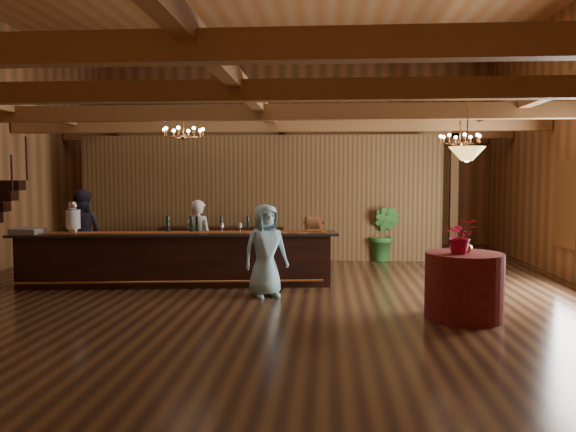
# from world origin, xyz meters

# --- Properties ---
(floor) EXTENTS (14.00, 14.00, 0.00)m
(floor) POSITION_xyz_m (0.00, 0.00, 0.00)
(floor) COLOR brown
(floor) RESTS_ON ground
(wall_back) EXTENTS (12.00, 0.10, 5.50)m
(wall_back) POSITION_xyz_m (0.00, 7.00, 2.75)
(wall_back) COLOR #B16940
(wall_back) RESTS_ON floor
(wall_front) EXTENTS (12.00, 0.10, 5.50)m
(wall_front) POSITION_xyz_m (0.00, -7.00, 2.75)
(wall_front) COLOR #B16940
(wall_front) RESTS_ON floor
(beam_grid) EXTENTS (11.90, 13.90, 0.39)m
(beam_grid) POSITION_xyz_m (0.00, 0.51, 3.24)
(beam_grid) COLOR brown
(beam_grid) RESTS_ON wall_left
(support_posts) EXTENTS (9.20, 10.20, 3.20)m
(support_posts) POSITION_xyz_m (0.00, -0.50, 1.60)
(support_posts) COLOR brown
(support_posts) RESTS_ON floor
(partition_wall) EXTENTS (9.00, 0.18, 3.10)m
(partition_wall) POSITION_xyz_m (-0.50, 3.50, 1.55)
(partition_wall) COLOR brown
(partition_wall) RESTS_ON floor
(window_right_back) EXTENTS (0.12, 1.05, 1.75)m
(window_right_back) POSITION_xyz_m (5.95, 1.00, 1.55)
(window_right_back) COLOR white
(window_right_back) RESTS_ON wall_right
(backroom_boxes) EXTENTS (4.10, 0.60, 1.10)m
(backroom_boxes) POSITION_xyz_m (-0.29, 5.50, 0.53)
(backroom_boxes) COLOR black
(backroom_boxes) RESTS_ON floor
(tasting_bar) EXTENTS (6.14, 1.50, 1.03)m
(tasting_bar) POSITION_xyz_m (-1.64, -0.03, 0.52)
(tasting_bar) COLOR black
(tasting_bar) RESTS_ON floor
(beverage_dispenser) EXTENTS (0.26, 0.26, 0.60)m
(beverage_dispenser) POSITION_xyz_m (-3.57, -0.22, 1.30)
(beverage_dispenser) COLOR silver
(beverage_dispenser) RESTS_ON tasting_bar
(glass_rack_tray) EXTENTS (0.50, 0.50, 0.10)m
(glass_rack_tray) POSITION_xyz_m (-4.35, -0.41, 1.07)
(glass_rack_tray) COLOR gray
(glass_rack_tray) RESTS_ON tasting_bar
(raffle_drum) EXTENTS (0.34, 0.24, 0.30)m
(raffle_drum) POSITION_xyz_m (0.95, 0.24, 1.19)
(raffle_drum) COLOR #A5663B
(raffle_drum) RESTS_ON tasting_bar
(bar_bottle_0) EXTENTS (0.07, 0.07, 0.30)m
(bar_bottle_0) POSITION_xyz_m (-1.83, 0.07, 1.17)
(bar_bottle_0) COLOR black
(bar_bottle_0) RESTS_ON tasting_bar
(bar_bottle_1) EXTENTS (0.07, 0.07, 0.30)m
(bar_bottle_1) POSITION_xyz_m (-1.39, 0.12, 1.17)
(bar_bottle_1) COLOR black
(bar_bottle_1) RESTS_ON tasting_bar
(bar_bottle_2) EXTENTS (0.07, 0.07, 0.30)m
(bar_bottle_2) POSITION_xyz_m (-1.28, 0.13, 1.17)
(bar_bottle_2) COLOR black
(bar_bottle_2) RESTS_ON tasting_bar
(backbar_shelf) EXTENTS (3.03, 0.58, 0.85)m
(backbar_shelf) POSITION_xyz_m (-1.35, 2.97, 0.42)
(backbar_shelf) COLOR black
(backbar_shelf) RESTS_ON floor
(round_table) EXTENTS (1.12, 1.12, 0.97)m
(round_table) POSITION_xyz_m (3.20, -2.19, 0.48)
(round_table) COLOR maroon
(round_table) RESTS_ON floor
(chandelier_left) EXTENTS (0.80, 0.80, 0.42)m
(chandelier_left) POSITION_xyz_m (-1.60, 0.42, 2.94)
(chandelier_left) COLOR #CC8442
(chandelier_left) RESTS_ON beam_grid
(chandelier_right) EXTENTS (0.80, 0.80, 0.53)m
(chandelier_right) POSITION_xyz_m (3.83, 1.00, 2.82)
(chandelier_right) COLOR #CC8442
(chandelier_right) RESTS_ON beam_grid
(pendant_lamp) EXTENTS (0.52, 0.52, 0.90)m
(pendant_lamp) POSITION_xyz_m (3.20, -2.19, 2.40)
(pendant_lamp) COLOR #CC8442
(pendant_lamp) RESTS_ON beam_grid
(bartender) EXTENTS (0.67, 0.54, 1.61)m
(bartender) POSITION_xyz_m (-1.39, 0.71, 0.80)
(bartender) COLOR white
(bartender) RESTS_ON floor
(staff_second) EXTENTS (0.90, 0.71, 1.80)m
(staff_second) POSITION_xyz_m (-3.86, 0.78, 0.90)
(staff_second) COLOR #262334
(staff_second) RESTS_ON floor
(guest) EXTENTS (0.93, 0.81, 1.61)m
(guest) POSITION_xyz_m (0.15, -0.87, 0.80)
(guest) COLOR #8EC7D7
(guest) RESTS_ON floor
(floor_plant) EXTENTS (0.92, 0.85, 1.35)m
(floor_plant) POSITION_xyz_m (2.59, 3.39, 0.68)
(floor_plant) COLOR #2C6A29
(floor_plant) RESTS_ON floor
(table_flowers) EXTENTS (0.50, 0.44, 0.52)m
(table_flowers) POSITION_xyz_m (3.12, -2.27, 1.23)
(table_flowers) COLOR #AB0C30
(table_flowers) RESTS_ON round_table
(table_vase) EXTENTS (0.18, 0.18, 0.31)m
(table_vase) POSITION_xyz_m (3.22, -2.16, 1.12)
(table_vase) COLOR #CC8442
(table_vase) RESTS_ON round_table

